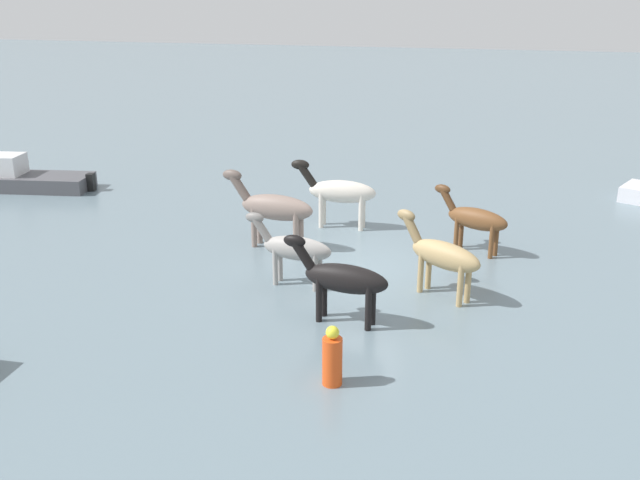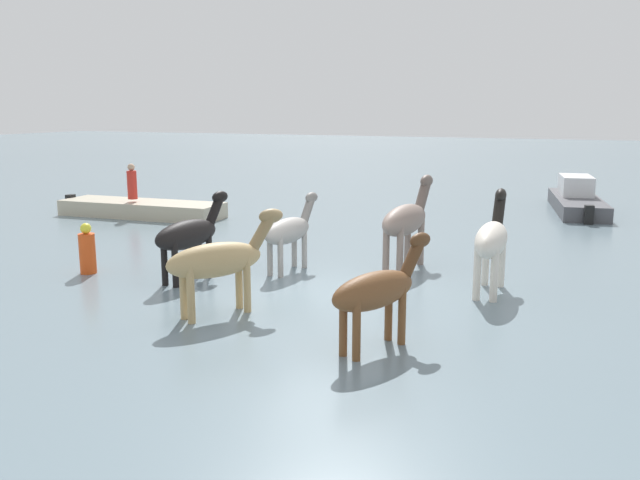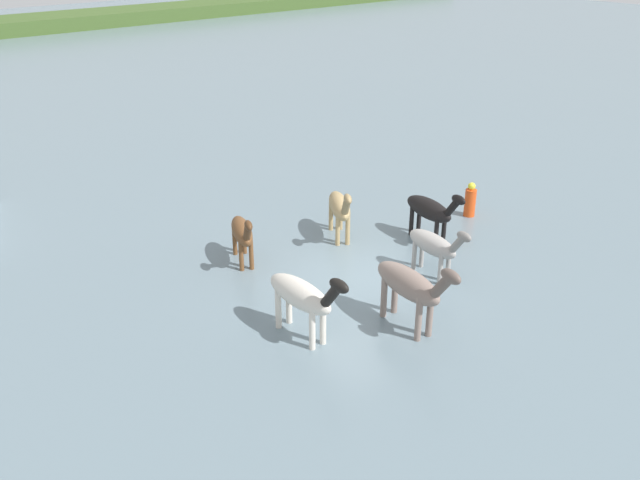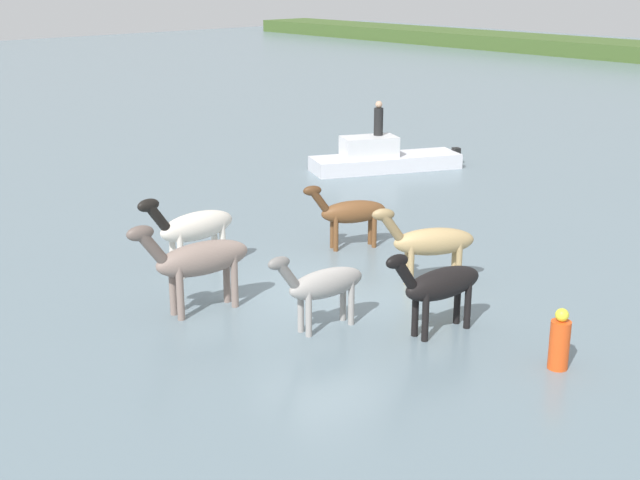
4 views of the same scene
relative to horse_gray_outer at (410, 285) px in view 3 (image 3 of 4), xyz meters
name	(u,v)px [view 3 (image 3 of 4)]	position (x,y,z in m)	size (l,w,h in m)	color
ground_plane	(362,276)	(0.94, 2.51, -1.14)	(140.84, 140.84, 0.00)	slate
horse_gray_outer	(410,285)	(0.00, 0.00, 0.00)	(0.86, 2.67, 2.06)	gray
horse_pinto_flank	(431,210)	(3.99, 2.82, -0.14)	(0.76, 2.35, 1.81)	black
horse_lead	(242,232)	(-1.02, 5.25, -0.20)	(1.21, 2.12, 1.70)	brown
horse_mid_herd	(434,245)	(2.35, 1.28, -0.20)	(0.69, 2.20, 1.70)	#9E9993
horse_dark_mare	(303,296)	(-2.12, 1.30, -0.05)	(0.63, 2.53, 1.97)	silver
horse_dun_straggler	(340,207)	(2.10, 4.70, -0.13)	(1.54, 2.20, 1.83)	tan
buoy_channel_marker	(470,201)	(6.44, 3.22, -0.63)	(0.36, 0.36, 1.14)	#E54C19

